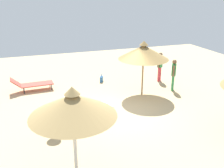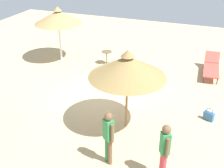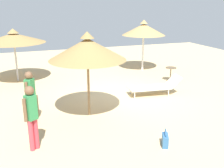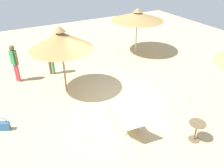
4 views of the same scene
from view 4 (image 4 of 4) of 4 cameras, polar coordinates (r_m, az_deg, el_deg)
ground at (r=9.36m, az=-0.26°, el=-4.43°), size 24.00×24.00×0.10m
parasol_umbrella_near_left at (r=9.20m, az=-12.53°, el=10.50°), size 2.51×2.51×2.83m
parasol_umbrella_edge at (r=13.35m, az=6.28°, el=16.32°), size 2.94×2.94×2.55m
lounge_chair_back at (r=7.95m, az=3.67°, el=-7.96°), size 0.94×2.24×0.77m
person_standing_far_right at (r=11.33m, az=-15.04°, el=6.87°), size 0.39×0.33×1.72m
person_standing_center at (r=11.17m, az=-22.93°, el=5.19°), size 0.31×0.38×1.74m
handbag at (r=8.64m, az=-25.13°, el=-9.28°), size 0.40×0.30×0.50m
side_table_round at (r=7.77m, az=20.12°, el=-10.29°), size 0.52×0.52×0.68m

